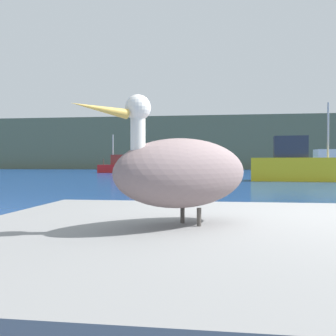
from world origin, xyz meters
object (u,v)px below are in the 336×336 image
fishing_boat_green (328,164)px  mooring_buoy (161,186)px  pelican (183,172)px  fishing_boat_yellow (297,165)px  fishing_boat_red (128,167)px

fishing_boat_green → mooring_buoy: 34.30m
pelican → fishing_boat_yellow: (5.30, 21.84, -0.09)m
fishing_boat_green → fishing_boat_red: (-22.58, -2.91, -0.29)m
fishing_boat_green → fishing_boat_red: size_ratio=0.82×
fishing_boat_green → fishing_boat_yellow: 21.04m
fishing_boat_yellow → mooring_buoy: fishing_boat_yellow is taller
pelican → fishing_boat_red: fishing_boat_red is taller
fishing_boat_green → fishing_boat_red: bearing=-177.6°
fishing_boat_green → fishing_boat_red: 22.77m
pelican → mooring_buoy: (-1.72, 10.44, -0.77)m
fishing_boat_red → mooring_buoy: bearing=121.5°
fishing_boat_yellow → mooring_buoy: 13.41m
fishing_boat_green → fishing_boat_yellow: (-7.51, -19.66, 0.05)m
mooring_buoy → fishing_boat_green: bearing=64.9°
fishing_boat_yellow → mooring_buoy: size_ratio=8.33×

